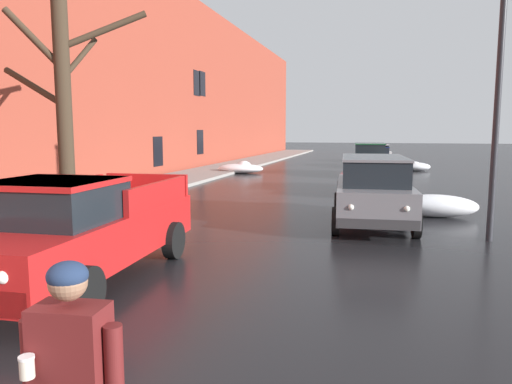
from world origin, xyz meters
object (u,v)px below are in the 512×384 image
(sedan_maroon_parked_kerbside_mid, at_px, (366,174))
(sedan_darkblue_queued_behind_truck, at_px, (377,156))
(pickup_truck_red_approaching_near_lane, at_px, (78,229))
(sedan_white_at_far_intersection, at_px, (378,152))
(suv_green_parked_far_down_block, at_px, (369,158))
(pedestrian_with_coffee, at_px, (73,382))
(bare_tree_second_along_sidewalk, at_px, (63,88))
(suv_grey_parked_kerbside_close, at_px, (373,188))
(street_lamp_post, at_px, (499,79))

(sedan_maroon_parked_kerbside_mid, distance_m, sedan_darkblue_queued_behind_truck, 14.00)
(pickup_truck_red_approaching_near_lane, distance_m, sedan_white_at_far_intersection, 33.25)
(sedan_maroon_parked_kerbside_mid, relative_size, sedan_darkblue_queued_behind_truck, 0.98)
(suv_green_parked_far_down_block, relative_size, pedestrian_with_coffee, 2.47)
(bare_tree_second_along_sidewalk, distance_m, pedestrian_with_coffee, 11.38)
(sedan_maroon_parked_kerbside_mid, height_order, sedan_darkblue_queued_behind_truck, same)
(bare_tree_second_along_sidewalk, distance_m, sedan_maroon_parked_kerbside_mid, 11.83)
(bare_tree_second_along_sidewalk, relative_size, pedestrian_with_coffee, 3.87)
(suv_grey_parked_kerbside_close, height_order, sedan_darkblue_queued_behind_truck, suv_grey_parked_kerbside_close)
(pickup_truck_red_approaching_near_lane, distance_m, pedestrian_with_coffee, 5.45)
(street_lamp_post, bearing_deg, sedan_maroon_parked_kerbside_mid, 110.56)
(sedan_darkblue_queued_behind_truck, bearing_deg, pickup_truck_red_approaching_near_lane, -99.36)
(sedan_maroon_parked_kerbside_mid, bearing_deg, street_lamp_post, -69.44)
(sedan_darkblue_queued_behind_truck, height_order, pedestrian_with_coffee, pedestrian_with_coffee)
(sedan_maroon_parked_kerbside_mid, xyz_separation_m, sedan_white_at_far_intersection, (0.24, 19.90, -0.00))
(pickup_truck_red_approaching_near_lane, height_order, street_lamp_post, street_lamp_post)
(suv_grey_parked_kerbside_close, bearing_deg, sedan_darkblue_queued_behind_truck, 90.40)
(suv_green_parked_far_down_block, bearing_deg, sedan_white_at_far_intersection, 88.59)
(suv_grey_parked_kerbside_close, distance_m, sedan_white_at_far_intersection, 26.82)
(sedan_darkblue_queued_behind_truck, bearing_deg, pedestrian_with_coffee, -92.43)
(sedan_white_at_far_intersection, bearing_deg, suv_grey_parked_kerbside_close, -89.59)
(pedestrian_with_coffee, bearing_deg, sedan_white_at_far_intersection, 88.02)
(sedan_darkblue_queued_behind_truck, bearing_deg, street_lamp_post, -82.88)
(bare_tree_second_along_sidewalk, height_order, street_lamp_post, bare_tree_second_along_sidewalk)
(suv_grey_parked_kerbside_close, height_order, street_lamp_post, street_lamp_post)
(sedan_white_at_far_intersection, distance_m, street_lamp_post, 28.31)
(pickup_truck_red_approaching_near_lane, distance_m, suv_grey_parked_kerbside_close, 7.67)
(pedestrian_with_coffee, bearing_deg, suv_grey_parked_kerbside_close, 82.05)
(sedan_white_at_far_intersection, xyz_separation_m, pedestrian_with_coffee, (-1.29, -37.42, 0.28))
(bare_tree_second_along_sidewalk, xyz_separation_m, suv_grey_parked_kerbside_close, (8.05, 1.68, -2.62))
(bare_tree_second_along_sidewalk, bearing_deg, sedan_darkblue_queued_behind_truck, 70.72)
(bare_tree_second_along_sidewalk, height_order, suv_green_parked_far_down_block, bare_tree_second_along_sidewalk)
(bare_tree_second_along_sidewalk, bearing_deg, pedestrian_with_coffee, -53.68)
(suv_grey_parked_kerbside_close, distance_m, sedan_maroon_parked_kerbside_mid, 6.93)
(sedan_white_at_far_intersection, bearing_deg, pedestrian_with_coffee, -91.98)
(bare_tree_second_along_sidewalk, height_order, suv_grey_parked_kerbside_close, bare_tree_second_along_sidewalk)
(pedestrian_with_coffee, bearing_deg, sedan_darkblue_queued_behind_truck, 87.57)
(suv_grey_parked_kerbside_close, bearing_deg, street_lamp_post, -24.89)
(suv_green_parked_far_down_block, bearing_deg, suv_grey_parked_kerbside_close, -88.01)
(pickup_truck_red_approaching_near_lane, height_order, sedan_darkblue_queued_behind_truck, pickup_truck_red_approaching_near_lane)
(bare_tree_second_along_sidewalk, bearing_deg, sedan_white_at_far_intersection, 74.59)
(suv_grey_parked_kerbside_close, xyz_separation_m, pedestrian_with_coffee, (-1.48, -10.61, 0.05))
(sedan_maroon_parked_kerbside_mid, distance_m, street_lamp_post, 9.13)
(bare_tree_second_along_sidewalk, height_order, pedestrian_with_coffee, bare_tree_second_along_sidewalk)
(sedan_maroon_parked_kerbside_mid, xyz_separation_m, suv_green_parked_far_down_block, (-0.07, 7.43, 0.23))
(bare_tree_second_along_sidewalk, height_order, pickup_truck_red_approaching_near_lane, bare_tree_second_along_sidewalk)
(pickup_truck_red_approaching_near_lane, xyz_separation_m, sedan_white_at_far_intersection, (4.41, 32.95, -0.13))
(bare_tree_second_along_sidewalk, xyz_separation_m, pickup_truck_red_approaching_near_lane, (3.44, -4.46, -2.72))
(sedan_white_at_far_intersection, relative_size, street_lamp_post, 0.68)
(pickup_truck_red_approaching_near_lane, height_order, sedan_maroon_parked_kerbside_mid, pickup_truck_red_approaching_near_lane)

